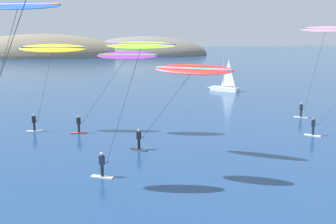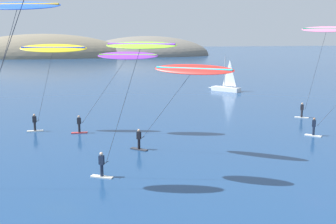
{
  "view_description": "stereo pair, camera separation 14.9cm",
  "coord_description": "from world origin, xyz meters",
  "views": [
    {
      "loc": [
        -5.08,
        -3.72,
        9.24
      ],
      "look_at": [
        1.69,
        27.02,
        3.39
      ],
      "focal_mm": 45.0,
      "sensor_mm": 36.0,
      "label": 1
    },
    {
      "loc": [
        -4.94,
        -3.75,
        9.24
      ],
      "look_at": [
        1.69,
        27.02,
        3.39
      ],
      "focal_mm": 45.0,
      "sensor_mm": 36.0,
      "label": 2
    }
  ],
  "objects": [
    {
      "name": "kitesurfer_black",
      "position": [
        -6.71,
        11.67,
        10.28
      ],
      "size": [
        8.12,
        4.62,
        11.34
      ],
      "color": "yellow",
      "rests_on": "ground"
    },
    {
      "name": "kitesurfer_red",
      "position": [
        3.1,
        26.38,
        6.17
      ],
      "size": [
        7.19,
        5.78,
        7.09
      ],
      "color": "#2D2D33",
      "rests_on": "ground"
    },
    {
      "name": "kitesurfer_pink",
      "position": [
        20.9,
        37.18,
        8.83
      ],
      "size": [
        4.78,
        3.86,
        10.11
      ],
      "color": "silver",
      "rests_on": "ground"
    },
    {
      "name": "kitesurfer_purple",
      "position": [
        -0.78,
        34.49,
        6.83
      ],
      "size": [
        8.13,
        3.32,
        7.72
      ],
      "color": "red",
      "rests_on": "ground"
    },
    {
      "name": "kitesurfer_yellow",
      "position": [
        -7.21,
        37.01,
        7.39
      ],
      "size": [
        6.42,
        2.79,
        8.38
      ],
      "color": "silver",
      "rests_on": "ground"
    },
    {
      "name": "kitesurfer_blue",
      "position": [
        -8.34,
        21.38,
        9.93
      ],
      "size": [
        6.96,
        2.86,
        11.11
      ],
      "color": "red",
      "rests_on": "ground"
    },
    {
      "name": "headland_island",
      "position": [
        4.37,
        176.44,
        0.0
      ],
      "size": [
        104.18,
        40.09,
        18.61
      ],
      "color": "slate",
      "rests_on": "ground"
    },
    {
      "name": "sailboat_near",
      "position": [
        18.53,
        61.29,
        0.64
      ],
      "size": [
        4.54,
        5.19,
        5.7
      ],
      "color": "white",
      "rests_on": "ground"
    },
    {
      "name": "kitesurfer_lime",
      "position": [
        -1.42,
        21.51,
        7.83
      ],
      "size": [
        5.5,
        3.77,
        8.85
      ],
      "color": "silver",
      "rests_on": "ground"
    }
  ]
}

